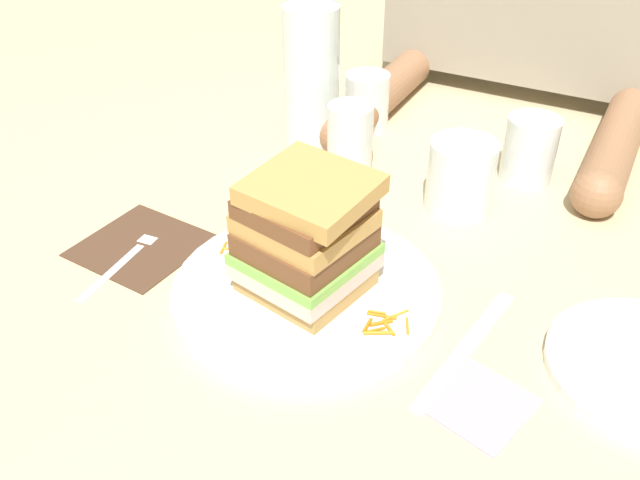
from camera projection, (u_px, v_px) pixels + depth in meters
ground_plane at (312, 297)px, 0.74m from camera, size 3.00×3.00×0.00m
main_plate at (307, 290)px, 0.74m from camera, size 0.29×0.29×0.01m
sandwich at (306, 236)px, 0.70m from camera, size 0.14×0.14×0.13m
carrot_shred_0 at (252, 242)px, 0.80m from camera, size 0.01×0.02×0.00m
carrot_shred_1 at (245, 239)px, 0.80m from camera, size 0.03×0.01×0.00m
carrot_shred_2 at (251, 239)px, 0.80m from camera, size 0.00×0.02×0.00m
carrot_shred_3 at (234, 261)px, 0.77m from camera, size 0.00×0.03×0.00m
carrot_shred_4 at (236, 248)px, 0.79m from camera, size 0.03×0.02×0.00m
carrot_shred_5 at (241, 251)px, 0.78m from camera, size 0.01×0.02×0.00m
carrot_shred_6 at (223, 248)px, 0.79m from camera, size 0.01×0.02×0.00m
carrot_shred_7 at (258, 246)px, 0.79m from camera, size 0.02×0.00×0.00m
carrot_shred_8 at (254, 250)px, 0.78m from camera, size 0.01×0.03×0.00m
carrot_shred_9 at (407, 326)px, 0.68m from camera, size 0.01×0.02×0.00m
carrot_shred_10 at (376, 330)px, 0.68m from camera, size 0.02×0.02×0.00m
carrot_shred_11 at (395, 317)px, 0.69m from camera, size 0.02×0.03×0.00m
carrot_shred_12 at (381, 323)px, 0.68m from camera, size 0.02×0.02×0.00m
carrot_shred_13 at (378, 333)px, 0.67m from camera, size 0.03×0.02×0.00m
carrot_shred_14 at (389, 328)px, 0.68m from camera, size 0.02×0.02×0.00m
carrot_shred_15 at (367, 325)px, 0.68m from camera, size 0.00×0.02×0.00m
carrot_shred_16 at (382, 316)px, 0.69m from camera, size 0.03×0.01×0.00m
carrot_shred_17 at (377, 312)px, 0.70m from camera, size 0.02×0.01×0.00m
napkin_dark at (141, 245)px, 0.81m from camera, size 0.14×0.14×0.00m
fork at (129, 253)px, 0.79m from camera, size 0.03×0.17×0.00m
knife at (463, 351)px, 0.67m from camera, size 0.04×0.20×0.00m
juice_glass at (460, 180)px, 0.86m from camera, size 0.08×0.08×0.09m
water_bottle at (311, 69)px, 0.96m from camera, size 0.08×0.08×0.26m
empty_tumbler_0 at (530, 149)px, 0.92m from camera, size 0.07×0.07×0.09m
empty_tumbler_1 at (350, 140)px, 0.93m from camera, size 0.06×0.06×0.10m
empty_tumbler_2 at (367, 101)px, 1.05m from camera, size 0.07×0.07×0.08m
napkin_pink at (481, 404)px, 0.61m from camera, size 0.10×0.10×0.00m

